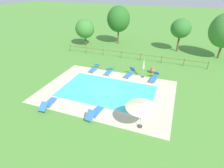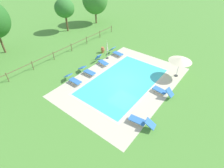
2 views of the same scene
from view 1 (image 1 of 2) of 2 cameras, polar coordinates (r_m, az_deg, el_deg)
The scene contains 17 objects.
ground_plane at distance 17.59m, azimuth -1.65°, elevation -2.25°, with size 160.00×160.00×0.00m, color #518E38.
pool_deck_paving at distance 17.59m, azimuth -1.65°, elevation -2.24°, with size 12.74×8.91×0.01m, color beige.
swimming_pool_water at distance 17.59m, azimuth -1.65°, elevation -2.24°, with size 9.12×5.29×0.01m, color #42CCD6.
pool_coping_rim at distance 17.59m, azimuth -1.65°, elevation -2.23°, with size 9.60×5.77×0.01m.
sun_lounger_north_near_steps at distance 20.33m, azimuth 5.79°, elevation 3.49°, with size 0.95×1.91×1.01m.
sun_lounger_north_mid at distance 14.28m, azimuth -5.47°, elevation -9.04°, with size 0.81×2.00×0.91m.
sun_lounger_north_far at distance 21.70m, azimuth -5.65°, elevation 5.13°, with size 0.61×2.04×0.79m.
sun_lounger_north_end at distance 20.93m, azimuth -0.83°, elevation 4.30°, with size 0.64×2.08×0.72m.
sun_lounger_south_near_corner at distance 19.88m, azimuth 13.39°, elevation 2.12°, with size 0.77×1.98×0.92m.
sun_lounger_south_mid at distance 16.18m, azimuth -19.64°, elevation -5.81°, with size 0.84×2.10×0.77m.
patio_umbrella_open_foreground at distance 12.50m, azimuth 9.54°, elevation -6.74°, with size 2.27×2.27×2.17m.
patio_umbrella_closed_row_centre at distance 19.90m, azimuth 10.07°, elevation 5.99°, with size 0.32×0.32×2.34m.
terracotta_urn_near_fence at distance 21.51m, azimuth 12.75°, elevation 4.36°, with size 0.49×0.49×0.72m.
perimeter_fence at distance 25.13m, azimuth 6.04°, elevation 9.33°, with size 19.55×0.08×1.05m.
tree_far_west at distance 29.39m, azimuth 21.13°, elevation 16.23°, with size 2.96×2.96×4.88m.
tree_west_mid at distance 31.06m, azimuth -8.65°, elevation 17.04°, with size 3.10×3.10×4.28m.
tree_centre at distance 31.44m, azimuth 2.08°, elevation 20.00°, with size 3.78×3.78×6.21m.
Camera 1 is at (5.77, -13.83, 9.22)m, focal length 28.63 mm.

